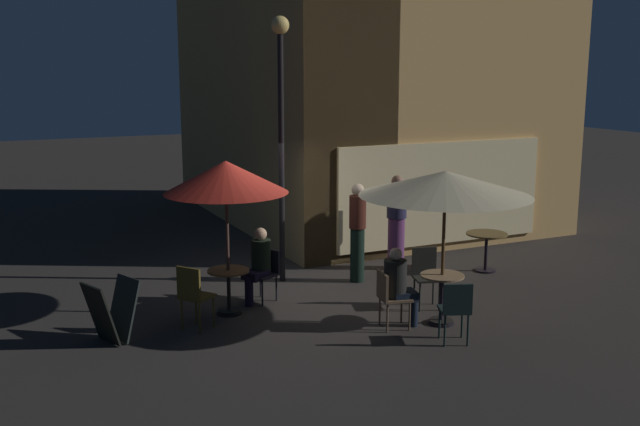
% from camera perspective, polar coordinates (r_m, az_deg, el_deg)
% --- Properties ---
extents(ground_plane, '(60.00, 60.00, 0.00)m').
position_cam_1_polar(ground_plane, '(12.60, -2.14, -6.49)').
color(ground_plane, '#302B27').
extents(cafe_building, '(6.86, 9.00, 9.73)m').
position_cam_1_polar(cafe_building, '(17.35, 1.12, 14.65)').
color(cafe_building, tan).
rests_on(cafe_building, ground).
extents(street_lamp_near_corner, '(0.32, 0.32, 4.66)m').
position_cam_1_polar(street_lamp_near_corner, '(13.03, -3.02, 8.27)').
color(street_lamp_near_corner, black).
rests_on(street_lamp_near_corner, ground).
extents(menu_sandwich_board, '(0.80, 0.75, 0.87)m').
position_cam_1_polar(menu_sandwich_board, '(10.93, -15.65, -7.24)').
color(menu_sandwich_board, black).
rests_on(menu_sandwich_board, ground).
extents(cafe_table_0, '(0.65, 0.65, 0.71)m').
position_cam_1_polar(cafe_table_0, '(11.75, -7.01, -5.38)').
color(cafe_table_0, black).
rests_on(cafe_table_0, ground).
extents(cafe_table_1, '(0.66, 0.66, 0.77)m').
position_cam_1_polar(cafe_table_1, '(11.37, 9.31, -5.83)').
color(cafe_table_1, black).
rests_on(cafe_table_1, ground).
extents(cafe_table_2, '(0.77, 0.77, 0.74)m').
position_cam_1_polar(cafe_table_2, '(14.37, 12.62, -2.24)').
color(cafe_table_2, black).
rests_on(cafe_table_2, ground).
extents(patio_umbrella_0, '(1.91, 1.91, 2.42)m').
position_cam_1_polar(patio_umbrella_0, '(11.39, -7.21, 2.71)').
color(patio_umbrella_0, black).
rests_on(patio_umbrella_0, ground).
extents(patio_umbrella_1, '(2.54, 2.54, 2.33)m').
position_cam_1_polar(patio_umbrella_1, '(11.01, 9.57, 2.20)').
color(patio_umbrella_1, black).
rests_on(patio_umbrella_1, ground).
extents(cafe_chair_0, '(0.58, 0.58, 0.98)m').
position_cam_1_polar(cafe_chair_0, '(11.07, -9.69, -5.97)').
color(cafe_chair_0, '#504117').
rests_on(cafe_chair_0, ground).
extents(cafe_chair_1, '(0.59, 0.59, 0.85)m').
position_cam_1_polar(cafe_chair_1, '(12.35, -4.26, -4.35)').
color(cafe_chair_1, black).
rests_on(cafe_chair_1, ground).
extents(cafe_chair_2, '(0.50, 0.50, 0.87)m').
position_cam_1_polar(cafe_chair_2, '(11.07, 5.32, -6.19)').
color(cafe_chair_2, brown).
rests_on(cafe_chair_2, ground).
extents(cafe_chair_3, '(0.52, 0.52, 0.90)m').
position_cam_1_polar(cafe_chair_3, '(10.57, 10.36, -7.05)').
color(cafe_chair_3, black).
rests_on(cafe_chair_3, ground).
extents(cafe_chair_4, '(0.50, 0.50, 0.96)m').
position_cam_1_polar(cafe_chair_4, '(12.11, 8.08, -4.46)').
color(cafe_chair_4, black).
rests_on(cafe_chair_4, ground).
extents(patron_seated_0, '(0.52, 0.45, 1.25)m').
position_cam_1_polar(patron_seated_0, '(12.20, -4.72, -3.68)').
color(patron_seated_0, black).
rests_on(patron_seated_0, ground).
extents(patron_seated_1, '(0.53, 0.40, 1.22)m').
position_cam_1_polar(patron_seated_1, '(11.07, 6.04, -5.33)').
color(patron_seated_1, black).
rests_on(patron_seated_1, ground).
extents(patron_standing_2, '(0.30, 0.30, 1.78)m').
position_cam_1_polar(patron_standing_2, '(13.30, 2.89, -1.42)').
color(patron_standing_2, black).
rests_on(patron_standing_2, ground).
extents(patron_standing_3, '(0.38, 0.38, 1.81)m').
position_cam_1_polar(patron_standing_3, '(14.20, 5.87, -0.70)').
color(patron_standing_3, '#643362').
rests_on(patron_standing_3, ground).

